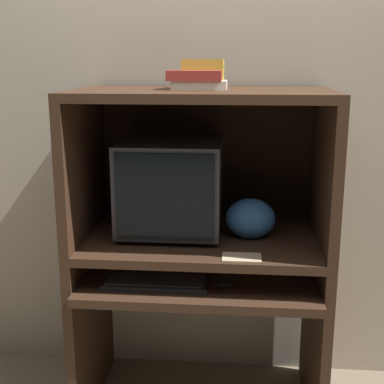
# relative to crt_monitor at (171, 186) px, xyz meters

# --- Properties ---
(wall_back) EXTENTS (6.00, 0.06, 2.60)m
(wall_back) POSITION_rel_crt_monitor_xyz_m (0.13, 0.32, 0.28)
(wall_back) COLOR #B2A893
(wall_back) RESTS_ON ground_plane
(desk_base) EXTENTS (1.04, 0.67, 0.67)m
(desk_base) POSITION_rel_crt_monitor_xyz_m (0.13, -0.09, -0.60)
(desk_base) COLOR #382316
(desk_base) RESTS_ON ground_plane
(desk_monitor_shelf) EXTENTS (1.04, 0.62, 0.15)m
(desk_monitor_shelf) POSITION_rel_crt_monitor_xyz_m (0.13, -0.05, -0.24)
(desk_monitor_shelf) COLOR #382316
(desk_monitor_shelf) RESTS_ON desk_base
(hutch_upper) EXTENTS (1.04, 0.62, 0.62)m
(hutch_upper) POSITION_rel_crt_monitor_xyz_m (0.13, -0.01, 0.21)
(hutch_upper) COLOR #382316
(hutch_upper) RESTS_ON desk_monitor_shelf
(crt_monitor) EXTENTS (0.43, 0.42, 0.40)m
(crt_monitor) POSITION_rel_crt_monitor_xyz_m (0.00, 0.00, 0.00)
(crt_monitor) COLOR #333338
(crt_monitor) RESTS_ON desk_monitor_shelf
(keyboard) EXTENTS (0.42, 0.15, 0.03)m
(keyboard) POSITION_rel_crt_monitor_xyz_m (-0.03, -0.24, -0.34)
(keyboard) COLOR black
(keyboard) RESTS_ON desk_base
(mouse) EXTENTS (0.06, 0.04, 0.03)m
(mouse) POSITION_rel_crt_monitor_xyz_m (0.24, -0.24, -0.34)
(mouse) COLOR black
(mouse) RESTS_ON desk_base
(snack_bag) EXTENTS (0.21, 0.16, 0.17)m
(snack_bag) POSITION_rel_crt_monitor_xyz_m (0.34, -0.05, -0.12)
(snack_bag) COLOR #336BB7
(snack_bag) RESTS_ON desk_monitor_shelf
(book_stack) EXTENTS (0.23, 0.15, 0.07)m
(book_stack) POSITION_rel_crt_monitor_xyz_m (0.12, -0.07, 0.45)
(book_stack) COLOR beige
(book_stack) RESTS_ON hutch_upper
(paper_card) EXTENTS (0.15, 0.10, 0.00)m
(paper_card) POSITION_rel_crt_monitor_xyz_m (0.31, -0.29, -0.21)
(paper_card) COLOR #CCB28C
(paper_card) RESTS_ON desk_monitor_shelf
(storage_box) EXTENTS (0.17, 0.14, 0.12)m
(storage_box) POSITION_rel_crt_monitor_xyz_m (0.13, 0.01, 0.47)
(storage_box) COLOR gold
(storage_box) RESTS_ON hutch_upper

